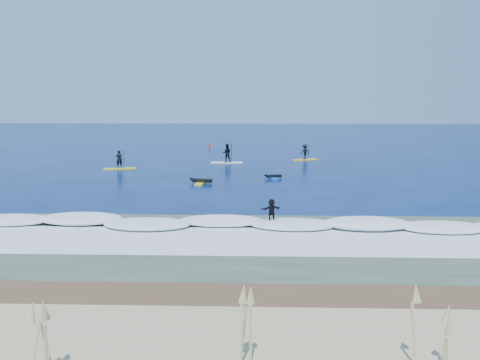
{
  "coord_description": "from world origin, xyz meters",
  "views": [
    {
      "loc": [
        2.98,
        -38.66,
        7.44
      ],
      "look_at": [
        1.69,
        1.61,
        0.6
      ],
      "focal_mm": 40.0,
      "sensor_mm": 36.0,
      "label": 1
    }
  ],
  "objects_px": {
    "sup_paddler_right": "(305,153)",
    "wave_surfer": "(271,212)",
    "sup_paddler_center": "(227,155)",
    "prone_paddler_far": "(273,177)",
    "marker_buoy": "(210,146)",
    "prone_paddler_near": "(201,181)",
    "sup_paddler_left": "(119,162)"
  },
  "relations": [
    {
      "from": "prone_paddler_far",
      "to": "sup_paddler_left",
      "type": "bearing_deg",
      "value": 60.95
    },
    {
      "from": "marker_buoy",
      "to": "sup_paddler_right",
      "type": "bearing_deg",
      "value": -44.88
    },
    {
      "from": "sup_paddler_center",
      "to": "marker_buoy",
      "type": "height_order",
      "value": "sup_paddler_center"
    },
    {
      "from": "sup_paddler_left",
      "to": "prone_paddler_near",
      "type": "xyz_separation_m",
      "value": [
        8.52,
        -7.42,
        -0.48
      ]
    },
    {
      "from": "prone_paddler_near",
      "to": "prone_paddler_far",
      "type": "distance_m",
      "value": 6.39
    },
    {
      "from": "sup_paddler_center",
      "to": "wave_surfer",
      "type": "bearing_deg",
      "value": -84.41
    },
    {
      "from": "sup_paddler_right",
      "to": "sup_paddler_left",
      "type": "bearing_deg",
      "value": 178.92
    },
    {
      "from": "sup_paddler_center",
      "to": "prone_paddler_near",
      "type": "bearing_deg",
      "value": -99.79
    },
    {
      "from": "prone_paddler_near",
      "to": "wave_surfer",
      "type": "height_order",
      "value": "wave_surfer"
    },
    {
      "from": "sup_paddler_right",
      "to": "prone_paddler_far",
      "type": "xyz_separation_m",
      "value": [
        -3.72,
        -11.98,
        -0.62
      ]
    },
    {
      "from": "sup_paddler_center",
      "to": "sup_paddler_right",
      "type": "xyz_separation_m",
      "value": [
        8.18,
        2.53,
        -0.09
      ]
    },
    {
      "from": "sup_paddler_center",
      "to": "sup_paddler_right",
      "type": "distance_m",
      "value": 8.56
    },
    {
      "from": "prone_paddler_far",
      "to": "marker_buoy",
      "type": "height_order",
      "value": "marker_buoy"
    },
    {
      "from": "sup_paddler_right",
      "to": "wave_surfer",
      "type": "height_order",
      "value": "sup_paddler_right"
    },
    {
      "from": "sup_paddler_left",
      "to": "sup_paddler_center",
      "type": "xyz_separation_m",
      "value": [
        9.92,
        4.6,
        0.2
      ]
    },
    {
      "from": "sup_paddler_center",
      "to": "marker_buoy",
      "type": "bearing_deg",
      "value": 99.19
    },
    {
      "from": "sup_paddler_left",
      "to": "wave_surfer",
      "type": "height_order",
      "value": "sup_paddler_left"
    },
    {
      "from": "sup_paddler_right",
      "to": "prone_paddler_near",
      "type": "relative_size",
      "value": 1.2
    },
    {
      "from": "prone_paddler_near",
      "to": "prone_paddler_far",
      "type": "height_order",
      "value": "prone_paddler_near"
    },
    {
      "from": "sup_paddler_left",
      "to": "sup_paddler_center",
      "type": "height_order",
      "value": "sup_paddler_center"
    },
    {
      "from": "sup_paddler_center",
      "to": "wave_surfer",
      "type": "xyz_separation_m",
      "value": [
        3.9,
        -25.33,
        -0.08
      ]
    },
    {
      "from": "sup_paddler_left",
      "to": "sup_paddler_right",
      "type": "bearing_deg",
      "value": 5.83
    },
    {
      "from": "prone_paddler_near",
      "to": "prone_paddler_far",
      "type": "xyz_separation_m",
      "value": [
        5.85,
        2.57,
        -0.03
      ]
    },
    {
      "from": "sup_paddler_right",
      "to": "wave_surfer",
      "type": "xyz_separation_m",
      "value": [
        -4.27,
        -27.86,
        0.01
      ]
    },
    {
      "from": "sup_paddler_right",
      "to": "wave_surfer",
      "type": "distance_m",
      "value": 28.18
    },
    {
      "from": "sup_paddler_left",
      "to": "marker_buoy",
      "type": "xyz_separation_m",
      "value": [
        6.93,
        18.25,
        -0.33
      ]
    },
    {
      "from": "sup_paddler_left",
      "to": "wave_surfer",
      "type": "xyz_separation_m",
      "value": [
        13.82,
        -20.73,
        0.13
      ]
    },
    {
      "from": "prone_paddler_far",
      "to": "marker_buoy",
      "type": "bearing_deg",
      "value": 7.47
    },
    {
      "from": "sup_paddler_left",
      "to": "prone_paddler_far",
      "type": "distance_m",
      "value": 15.18
    },
    {
      "from": "sup_paddler_right",
      "to": "prone_paddler_near",
      "type": "distance_m",
      "value": 17.43
    },
    {
      "from": "prone_paddler_near",
      "to": "sup_paddler_left",
      "type": "bearing_deg",
      "value": 55.18
    },
    {
      "from": "sup_paddler_center",
      "to": "prone_paddler_far",
      "type": "xyz_separation_m",
      "value": [
        4.45,
        -9.45,
        -0.71
      ]
    }
  ]
}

